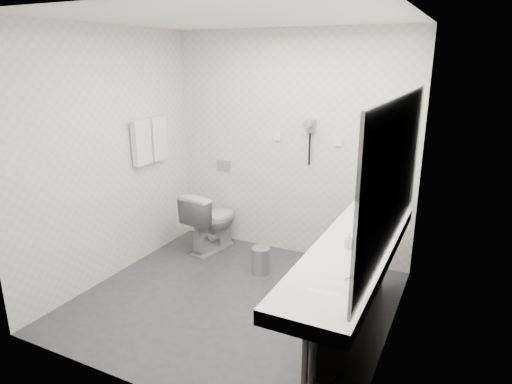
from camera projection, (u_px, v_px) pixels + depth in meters
The scene contains 30 objects.
floor at pixel (235, 300), 4.20m from camera, with size 2.80×2.80×0.00m, color #2C2D32.
ceiling at pixel (230, 17), 3.48m from camera, with size 2.80×2.80×0.00m, color white.
wall_back at pixel (290, 146), 4.96m from camera, with size 2.80×2.80×0.00m, color silver.
wall_front at pixel (129, 219), 2.73m from camera, with size 2.80×2.80×0.00m, color silver.
wall_left at pixel (110, 157), 4.44m from camera, with size 2.60×2.60×0.00m, color silver.
wall_right at pixel (400, 193), 3.25m from camera, with size 2.60×2.60×0.00m, color silver.
vanity_counter at pixel (352, 253), 3.32m from camera, with size 0.55×2.20×0.10m, color white.
vanity_panel at pixel (352, 304), 3.44m from camera, with size 0.03×2.15×0.75m, color gray.
vanity_post_far at pixel (383, 254), 4.32m from camera, with size 0.06×0.06×0.75m, color silver.
mirror at pixel (396, 172), 3.03m from camera, with size 0.02×2.20×1.05m, color #B2BCC6.
basin_near at pixel (326, 287), 2.76m from camera, with size 0.40×0.31×0.05m, color white.
basin_far at pixel (372, 221), 3.87m from camera, with size 0.40×0.31×0.05m, color white.
faucet_near at pixel (358, 281), 2.65m from camera, with size 0.04×0.04×0.15m, color silver.
faucet_far at pixel (396, 215), 3.76m from camera, with size 0.04×0.04×0.15m, color silver.
soap_bottle_a at pixel (349, 241), 3.27m from camera, with size 0.05×0.05×0.12m, color silver.
soap_bottle_b at pixel (375, 234), 3.43m from camera, with size 0.08×0.08×0.10m, color silver.
glass_left at pixel (386, 230), 3.48m from camera, with size 0.06×0.06×0.10m, color silver.
glass_right at pixel (381, 227), 3.56m from camera, with size 0.06×0.06×0.10m, color silver.
toilet at pixel (211, 221), 5.24m from camera, with size 0.40×0.71×0.72m, color white.
flush_plate at pixel (224, 165), 5.39m from camera, with size 0.18×0.02×0.12m, color #B2B5BA.
pedal_bin at pixel (261, 261), 4.71m from camera, with size 0.19×0.19×0.27m, color #B2B5BA.
bin_lid at pixel (261, 249), 4.67m from camera, with size 0.19×0.19×0.01m, color #B2B5BA.
towel_rail at pixel (148, 120), 4.80m from camera, with size 0.02×0.02×0.62m, color silver.
towel_near at pixel (142, 143), 4.74m from camera, with size 0.07×0.24×0.48m, color white.
towel_far at pixel (158, 139), 4.98m from camera, with size 0.07×0.24×0.48m, color white.
dryer_cradle at pixel (311, 126), 4.75m from camera, with size 0.10×0.04×0.14m, color gray.
dryer_barrel at pixel (309, 124), 4.69m from camera, with size 0.08×0.08×0.14m, color gray.
dryer_cord at pixel (309, 149), 4.81m from camera, with size 0.02×0.02×0.35m, color black.
switch_plate_a at pixel (277, 137), 4.98m from camera, with size 0.09×0.02×0.09m, color white.
switch_plate_b at pixel (338, 142), 4.69m from camera, with size 0.09×0.02×0.09m, color white.
Camera 1 is at (1.83, -3.25, 2.20)m, focal length 31.25 mm.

